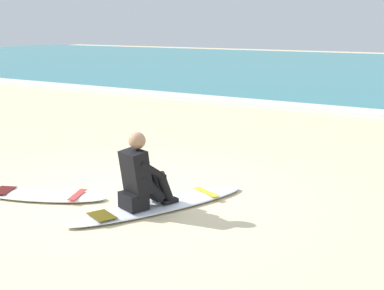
% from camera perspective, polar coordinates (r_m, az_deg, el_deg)
% --- Properties ---
extents(ground_plane, '(80.00, 80.00, 0.00)m').
position_cam_1_polar(ground_plane, '(7.17, -6.78, -5.68)').
color(ground_plane, beige).
extents(breaking_foam, '(80.00, 0.90, 0.11)m').
position_cam_1_polar(breaking_foam, '(14.52, 14.76, 3.72)').
color(breaking_foam, white).
rests_on(breaking_foam, ground).
extents(surfboard_main, '(1.46, 2.58, 0.08)m').
position_cam_1_polar(surfboard_main, '(6.74, -3.40, -6.51)').
color(surfboard_main, silver).
rests_on(surfboard_main, ground).
extents(surfer_seated, '(0.53, 0.77, 0.95)m').
position_cam_1_polar(surfer_seated, '(6.49, -5.51, -3.60)').
color(surfer_seated, black).
rests_on(surfer_seated, surfboard_main).
extents(surfboard_spare_near, '(1.85, 1.17, 0.08)m').
position_cam_1_polar(surfboard_spare_near, '(7.39, -15.93, -5.24)').
color(surfboard_spare_near, white).
rests_on(surfboard_spare_near, ground).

